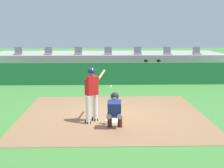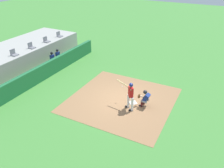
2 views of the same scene
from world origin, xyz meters
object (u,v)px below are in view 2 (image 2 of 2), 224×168
catcher_crouched (145,98)px  dugout_player_0 (54,59)px  stadium_seat_4 (31,47)px  stadium_seat_5 (46,40)px  dugout_player_1 (59,56)px  stadium_seat_6 (59,35)px  home_plate (133,103)px  batter_at_plate (130,94)px  stadium_seat_3 (14,54)px

catcher_crouched → dugout_player_0: dugout_player_0 is taller
stadium_seat_4 → stadium_seat_5: (1.86, 0.00, 0.00)m
dugout_player_0 → dugout_player_1: (0.72, 0.00, 0.00)m
dugout_player_1 → stadium_seat_6: 3.50m
dugout_player_1 → stadium_seat_4: stadium_seat_4 is taller
home_plate → stadium_seat_6: size_ratio=0.92×
catcher_crouched → home_plate: bearing=90.8°
home_plate → dugout_player_0: dugout_player_0 is taller
stadium_seat_4 → dugout_player_1: bearing=-63.9°
batter_at_plate → stadium_seat_4: (2.54, 10.25, 0.50)m
home_plate → catcher_crouched: size_ratio=0.23×
home_plate → stadium_seat_3: stadium_seat_3 is taller
home_plate → stadium_seat_5: bearing=70.0°
dugout_player_1 → stadium_seat_3: 3.61m
dugout_player_0 → dugout_player_1: bearing=0.0°
dugout_player_0 → stadium_seat_6: 4.09m
catcher_crouched → stadium_seat_5: stadium_seat_5 is taller
catcher_crouched → dugout_player_0: (2.12, 8.88, 0.06)m
stadium_seat_4 → stadium_seat_6: same height
stadium_seat_3 → stadium_seat_4: 1.86m
home_plate → dugout_player_0: bearing=75.3°
stadium_seat_6 → batter_at_plate: bearing=-121.4°
catcher_crouched → stadium_seat_3: bearing=90.1°
batter_at_plate → dugout_player_0: batter_at_plate is taller
dugout_player_0 → stadium_seat_4: 2.23m
home_plate → batter_at_plate: bearing=-174.1°
dugout_player_1 → stadium_seat_3: (-2.86, 2.03, 0.86)m
catcher_crouched → dugout_player_0: 9.13m
dugout_player_1 → stadium_seat_4: (-1.00, 2.03, 0.86)m
stadium_seat_3 → stadium_seat_4: size_ratio=1.00×
batter_at_plate → stadium_seat_3: size_ratio=3.76×
dugout_player_1 → stadium_seat_6: bearing=36.8°
dugout_player_1 → dugout_player_0: bearing=180.0°
catcher_crouched → stadium_seat_3: stadium_seat_3 is taller
stadium_seat_4 → stadium_seat_3: bearing=180.0°
home_plate → stadium_seat_5: size_ratio=0.92×
stadium_seat_4 → stadium_seat_6: 3.71m
home_plate → stadium_seat_6: 11.70m
dugout_player_1 → stadium_seat_6: stadium_seat_6 is taller
stadium_seat_6 → stadium_seat_3: bearing=180.0°
home_plate → batter_at_plate: size_ratio=0.24×
stadium_seat_4 → dugout_player_0: bearing=-82.3°
home_plate → dugout_player_0: 8.44m
batter_at_plate → stadium_seat_4: 10.57m
catcher_crouched → stadium_seat_6: (5.56, 10.92, 0.93)m
stadium_seat_4 → stadium_seat_5: size_ratio=1.00×
stadium_seat_3 → dugout_player_1: bearing=-35.5°
batter_at_plate → stadium_seat_5: 11.17m
dugout_player_1 → stadium_seat_6: size_ratio=2.71×
batter_at_plate → stadium_seat_4: size_ratio=3.76×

